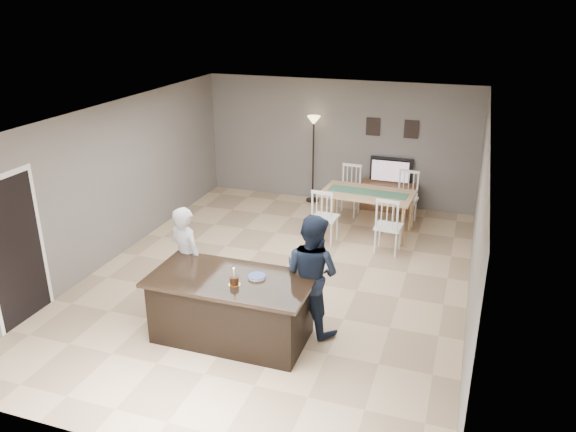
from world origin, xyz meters
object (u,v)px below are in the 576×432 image
(man, at_px, (312,274))
(floor_lamp, at_px, (314,136))
(kitchen_island, at_px, (232,308))
(birthday_cake, at_px, (234,281))
(dining_table, at_px, (367,199))
(television, at_px, (391,171))
(woman, at_px, (186,258))
(tv_console, at_px, (388,196))
(plate_stack, at_px, (257,277))

(man, height_order, floor_lamp, floor_lamp)
(kitchen_island, relative_size, birthday_cake, 8.83)
(dining_table, xyz_separation_m, floor_lamp, (-1.50, 1.39, 0.82))
(man, distance_m, floor_lamp, 5.29)
(television, relative_size, man, 0.54)
(woman, xyz_separation_m, floor_lamp, (0.44, 5.04, 0.71))
(man, bearing_deg, kitchen_island, 50.70)
(birthday_cake, bearing_deg, man, 40.18)
(birthday_cake, relative_size, dining_table, 0.12)
(birthday_cake, bearing_deg, floor_lamp, 96.27)
(woman, relative_size, floor_lamp, 0.82)
(tv_console, height_order, floor_lamp, floor_lamp)
(birthday_cake, bearing_deg, woman, 146.85)
(kitchen_island, xyz_separation_m, birthday_cake, (0.12, -0.15, 0.50))
(plate_stack, height_order, dining_table, dining_table)
(tv_console, distance_m, television, 0.57)
(kitchen_island, xyz_separation_m, woman, (-0.95, 0.55, 0.34))
(plate_stack, relative_size, dining_table, 0.11)
(kitchen_island, bearing_deg, television, 77.99)
(plate_stack, distance_m, dining_table, 4.15)
(tv_console, bearing_deg, plate_stack, -99.07)
(kitchen_island, relative_size, dining_table, 1.04)
(woman, xyz_separation_m, birthday_cake, (1.07, -0.70, 0.17))
(man, xyz_separation_m, floor_lamp, (-1.46, 5.04, 0.65))
(television, relative_size, dining_table, 0.44)
(tv_console, distance_m, birthday_cake, 5.86)
(birthday_cake, distance_m, plate_stack, 0.34)
(man, relative_size, plate_stack, 7.33)
(kitchen_island, distance_m, man, 1.17)
(man, xyz_separation_m, birthday_cake, (-0.83, -0.70, 0.11))
(woman, bearing_deg, kitchen_island, 171.80)
(floor_lamp, bearing_deg, plate_stack, -81.31)
(tv_console, bearing_deg, floor_lamp, 179.33)
(floor_lamp, bearing_deg, woman, -95.00)
(television, xyz_separation_m, plate_stack, (-0.87, -5.53, 0.06))
(kitchen_island, xyz_separation_m, floor_lamp, (-0.51, 5.59, 1.04))
(woman, relative_size, birthday_cake, 6.49)
(television, xyz_separation_m, dining_table, (-0.21, -1.44, -0.19))
(kitchen_island, distance_m, dining_table, 4.32)
(woman, bearing_deg, birthday_cake, 168.72)
(dining_table, height_order, floor_lamp, floor_lamp)
(television, distance_m, floor_lamp, 1.82)
(man, bearing_deg, dining_table, -70.05)
(tv_console, bearing_deg, birthday_cake, -100.68)
(television, bearing_deg, man, 87.19)
(television, xyz_separation_m, birthday_cake, (-1.08, -5.79, 0.09))
(television, relative_size, floor_lamp, 0.47)
(man, bearing_deg, tv_console, -72.22)
(birthday_cake, bearing_deg, kitchen_island, 129.05)
(man, relative_size, birthday_cake, 6.98)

